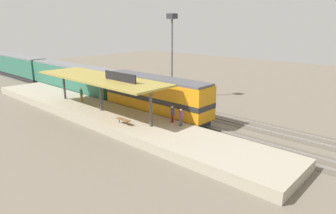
{
  "coord_description": "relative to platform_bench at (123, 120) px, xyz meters",
  "views": [
    {
      "loc": [
        -23.29,
        -27.29,
        10.31
      ],
      "look_at": [
        -1.38,
        -7.26,
        2.0
      ],
      "focal_mm": 31.69,
      "sensor_mm": 36.0,
      "label": 1
    }
  ],
  "objects": [
    {
      "name": "platform_bench",
      "position": [
        0.0,
        0.0,
        0.0
      ],
      "size": [
        0.44,
        1.7,
        0.5
      ],
      "color": "#333338",
      "rests_on": "platform"
    },
    {
      "name": "platform",
      "position": [
        1.4,
        5.6,
        -0.89
      ],
      "size": [
        6.0,
        44.0,
        0.9
      ],
      "primitive_type": "cube",
      "color": "#A89E89",
      "rests_on": "ground"
    },
    {
      "name": "passenger_carriage_rear",
      "position": [
        6.0,
        40.34,
        0.97
      ],
      "size": [
        2.9,
        20.0,
        4.24
      ],
      "color": "#28282D",
      "rests_on": "track_near"
    },
    {
      "name": "station_canopy",
      "position": [
        1.4,
        5.51,
        3.19
      ],
      "size": [
        5.2,
        18.0,
        4.7
      ],
      "color": "#47474C",
      "rests_on": "platform"
    },
    {
      "name": "ground_plane",
      "position": [
        8.0,
        5.6,
        -1.34
      ],
      "size": [
        120.0,
        120.0,
        0.0
      ],
      "primitive_type": "plane",
      "color": "#706656"
    },
    {
      "name": "track_far",
      "position": [
        10.6,
        5.6,
        -1.31
      ],
      "size": [
        3.2,
        110.0,
        0.16
      ],
      "color": "#5F5649",
      "rests_on": "ground"
    },
    {
      "name": "person_boarding",
      "position": [
        3.58,
        -3.18,
        0.51
      ],
      "size": [
        0.34,
        0.34,
        1.71
      ],
      "color": "maroon",
      "rests_on": "platform"
    },
    {
      "name": "person_walking",
      "position": [
        3.36,
        -4.47,
        0.51
      ],
      "size": [
        0.34,
        0.34,
        1.71
      ],
      "color": "#4C4C51",
      "rests_on": "platform"
    },
    {
      "name": "person_waiting",
      "position": [
        2.17,
        10.9,
        0.51
      ],
      "size": [
        0.34,
        0.34,
        1.71
      ],
      "color": "olive",
      "rests_on": "platform"
    },
    {
      "name": "locomotive",
      "position": [
        6.0,
        1.54,
        1.07
      ],
      "size": [
        2.93,
        14.43,
        4.44
      ],
      "color": "#28282D",
      "rests_on": "track_near"
    },
    {
      "name": "track_near",
      "position": [
        6.0,
        5.6,
        -1.31
      ],
      "size": [
        3.2,
        110.0,
        0.16
      ],
      "color": "#5F5649",
      "rests_on": "ground"
    },
    {
      "name": "light_mast",
      "position": [
        13.8,
        5.99,
        7.05
      ],
      "size": [
        1.1,
        1.1,
        11.7
      ],
      "color": "slate",
      "rests_on": "ground"
    },
    {
      "name": "passenger_carriage_front",
      "position": [
        6.0,
        19.54,
        0.97
      ],
      "size": [
        2.9,
        20.0,
        4.24
      ],
      "color": "#28282D",
      "rests_on": "track_near"
    }
  ]
}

